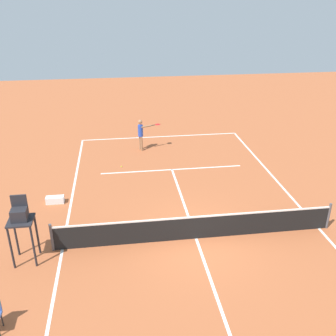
{
  "coord_description": "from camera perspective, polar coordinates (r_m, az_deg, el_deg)",
  "views": [
    {
      "loc": [
        2.64,
        11.5,
        8.27
      ],
      "look_at": [
        0.41,
        -4.6,
        0.8
      ],
      "focal_mm": 40.85,
      "sensor_mm": 36.0,
      "label": 1
    }
  ],
  "objects": [
    {
      "name": "umpire_chair",
      "position": [
        13.33,
        -21.13,
        -7.19
      ],
      "size": [
        0.8,
        0.8,
        2.41
      ],
      "color": "#232328",
      "rests_on": "ground"
    },
    {
      "name": "equipment_bag",
      "position": [
        17.22,
        -16.5,
        -4.57
      ],
      "size": [
        0.76,
        0.32,
        0.3
      ],
      "primitive_type": "cube",
      "color": "white",
      "rests_on": "ground"
    },
    {
      "name": "tennis_ball",
      "position": [
        20.05,
        -6.95,
        0.23
      ],
      "size": [
        0.07,
        0.07,
        0.07
      ],
      "primitive_type": "sphere",
      "color": "#CCE033",
      "rests_on": "ground"
    },
    {
      "name": "tennis_net",
      "position": [
        14.13,
        4.27,
        -8.79
      ],
      "size": [
        10.36,
        0.1,
        1.07
      ],
      "color": "#4C4C51",
      "rests_on": "ground"
    },
    {
      "name": "court_lines",
      "position": [
        14.41,
        4.21,
        -10.42
      ],
      "size": [
        9.76,
        22.28,
        0.01
      ],
      "color": "white",
      "rests_on": "ground"
    },
    {
      "name": "player_serving",
      "position": [
        21.78,
        -4.0,
        5.38
      ],
      "size": [
        1.35,
        0.61,
        1.82
      ],
      "rotation": [
        0.0,
        0.0,
        1.96
      ],
      "color": "#9E704C",
      "rests_on": "ground"
    },
    {
      "name": "ground_plane",
      "position": [
        14.41,
        4.21,
        -10.43
      ],
      "size": [
        60.0,
        60.0,
        0.0
      ],
      "primitive_type": "plane",
      "color": "#AD5933"
    }
  ]
}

